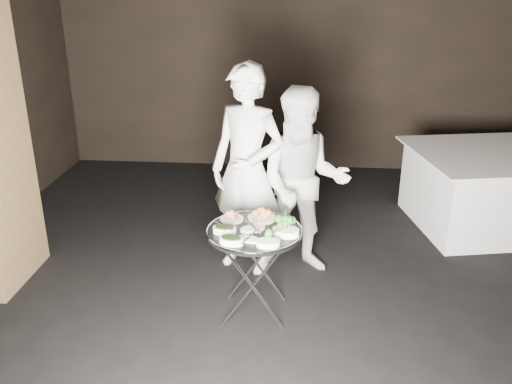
# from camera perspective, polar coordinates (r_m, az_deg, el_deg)

# --- Properties ---
(floor) EXTENTS (6.00, 7.00, 0.05)m
(floor) POSITION_cam_1_polar(r_m,az_deg,el_deg) (4.37, 2.39, -12.54)
(floor) COLOR black
(floor) RESTS_ON ground
(wall_back) EXTENTS (6.00, 0.05, 3.00)m
(wall_back) POSITION_cam_1_polar(r_m,az_deg,el_deg) (7.20, 3.90, 14.22)
(wall_back) COLOR black
(wall_back) RESTS_ON floor
(tray_stand) EXTENTS (0.47, 0.40, 0.69)m
(tray_stand) POSITION_cam_1_polar(r_m,az_deg,el_deg) (4.13, -0.18, -8.07)
(tray_stand) COLOR silver
(tray_stand) RESTS_ON floor
(serving_tray) EXTENTS (0.72, 0.72, 0.04)m
(serving_tray) POSITION_cam_1_polar(r_m,az_deg,el_deg) (3.98, -0.18, -4.20)
(serving_tray) COLOR black
(serving_tray) RESTS_ON tray_stand
(potato_plate_a) EXTENTS (0.18, 0.18, 0.07)m
(potato_plate_a) POSITION_cam_1_polar(r_m,az_deg,el_deg) (4.14, -2.57, -2.61)
(potato_plate_a) COLOR beige
(potato_plate_a) RESTS_ON serving_tray
(potato_plate_b) EXTENTS (0.22, 0.22, 0.08)m
(potato_plate_b) POSITION_cam_1_polar(r_m,az_deg,el_deg) (4.15, 0.63, -2.42)
(potato_plate_b) COLOR beige
(potato_plate_b) RESTS_ON serving_tray
(greens_bowl) EXTENTS (0.12, 0.12, 0.07)m
(greens_bowl) POSITION_cam_1_polar(r_m,az_deg,el_deg) (4.07, 3.31, -3.00)
(greens_bowl) COLOR white
(greens_bowl) RESTS_ON serving_tray
(asparagus_plate_a) EXTENTS (0.23, 0.20, 0.04)m
(asparagus_plate_a) POSITION_cam_1_polar(r_m,az_deg,el_deg) (3.98, -0.34, -3.78)
(asparagus_plate_a) COLOR white
(asparagus_plate_a) RESTS_ON serving_tray
(asparagus_plate_b) EXTENTS (0.19, 0.15, 0.03)m
(asparagus_plate_b) POSITION_cam_1_polar(r_m,az_deg,el_deg) (3.83, -0.76, -4.90)
(asparagus_plate_b) COLOR white
(asparagus_plate_b) RESTS_ON serving_tray
(spinach_bowl_a) EXTENTS (0.18, 0.12, 0.07)m
(spinach_bowl_a) POSITION_cam_1_polar(r_m,az_deg,el_deg) (3.94, -3.32, -3.89)
(spinach_bowl_a) COLOR white
(spinach_bowl_a) RESTS_ON serving_tray
(spinach_bowl_b) EXTENTS (0.19, 0.14, 0.07)m
(spinach_bowl_b) POSITION_cam_1_polar(r_m,az_deg,el_deg) (3.78, -2.62, -5.02)
(spinach_bowl_b) COLOR white
(spinach_bowl_b) RESTS_ON serving_tray
(broccoli_bowl_a) EXTENTS (0.22, 0.18, 0.08)m
(broccoli_bowl_a) POSITION_cam_1_polar(r_m,az_deg,el_deg) (3.90, 3.16, -4.06)
(broccoli_bowl_a) COLOR white
(broccoli_bowl_a) RESTS_ON serving_tray
(broccoli_bowl_b) EXTENTS (0.18, 0.14, 0.07)m
(broccoli_bowl_b) POSITION_cam_1_polar(r_m,az_deg,el_deg) (3.75, 1.28, -5.27)
(broccoli_bowl_b) COLOR white
(broccoli_bowl_b) RESTS_ON serving_tray
(serving_utensils) EXTENTS (0.59, 0.43, 0.01)m
(serving_utensils) POSITION_cam_1_polar(r_m,az_deg,el_deg) (4.02, 0.14, -2.98)
(serving_utensils) COLOR silver
(serving_utensils) RESTS_ON serving_tray
(waiter_left) EXTENTS (0.78, 0.66, 1.81)m
(waiter_left) POSITION_cam_1_polar(r_m,az_deg,el_deg) (4.59, -0.95, 2.27)
(waiter_left) COLOR silver
(waiter_left) RESTS_ON floor
(waiter_right) EXTENTS (0.81, 0.64, 1.63)m
(waiter_right) POSITION_cam_1_polar(r_m,az_deg,el_deg) (4.58, 4.96, 0.94)
(waiter_right) COLOR silver
(waiter_right) RESTS_ON floor
(dining_table) EXTENTS (1.40, 1.40, 0.80)m
(dining_table) POSITION_cam_1_polar(r_m,az_deg,el_deg) (6.02, 22.63, 0.22)
(dining_table) COLOR white
(dining_table) RESTS_ON floor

